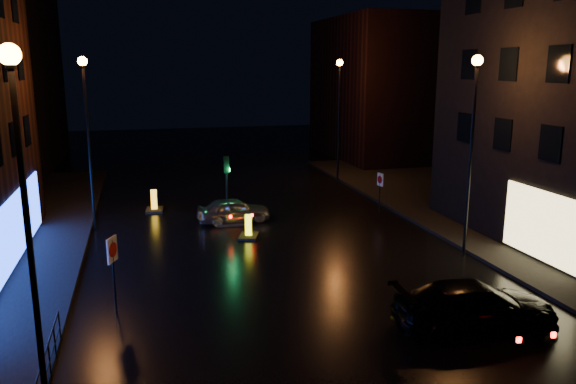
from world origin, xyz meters
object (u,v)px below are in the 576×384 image
(road_sign_right, at_px, (380,183))
(silver_hatchback, at_px, (234,210))
(dark_sedan, at_px, (476,306))
(road_sign_left, at_px, (113,256))
(traffic_signal, at_px, (227,211))
(bollard_far, at_px, (154,206))
(bollard_near, at_px, (249,232))

(road_sign_right, bearing_deg, silver_hatchback, -10.53)
(dark_sedan, height_order, road_sign_left, road_sign_left)
(traffic_signal, distance_m, road_sign_left, 11.50)
(traffic_signal, xyz_separation_m, road_sign_right, (8.43, -0.39, 1.14))
(dark_sedan, bearing_deg, traffic_signal, 24.84)
(bollard_far, height_order, road_sign_right, road_sign_right)
(traffic_signal, bearing_deg, bollard_near, -80.94)
(silver_hatchback, relative_size, road_sign_left, 1.47)
(road_sign_right, bearing_deg, bollard_far, -26.27)
(bollard_near, relative_size, road_sign_left, 0.58)
(dark_sedan, height_order, road_sign_right, road_sign_right)
(silver_hatchback, relative_size, bollard_far, 2.56)
(dark_sedan, bearing_deg, bollard_near, 27.92)
(silver_hatchback, xyz_separation_m, bollard_near, (0.23, -2.82, -0.39))
(traffic_signal, distance_m, bollard_near, 3.23)
(dark_sedan, relative_size, bollard_far, 3.51)
(bollard_near, distance_m, road_sign_left, 9.19)
(bollard_near, distance_m, bollard_far, 7.50)
(bollard_far, relative_size, road_sign_right, 0.66)
(traffic_signal, height_order, bollard_near, traffic_signal)
(silver_hatchback, distance_m, road_sign_right, 8.21)
(traffic_signal, relative_size, road_sign_left, 1.36)
(dark_sedan, distance_m, bollard_far, 19.61)
(traffic_signal, xyz_separation_m, bollard_near, (0.51, -3.18, -0.26))
(silver_hatchback, distance_m, road_sign_left, 11.31)
(bollard_far, xyz_separation_m, road_sign_left, (-1.65, -13.18, 1.64))
(bollard_far, bearing_deg, dark_sedan, -57.06)
(road_sign_left, bearing_deg, bollard_near, 75.06)
(traffic_signal, relative_size, silver_hatchback, 0.93)
(dark_sedan, distance_m, bollard_near, 12.18)
(traffic_signal, height_order, bollard_far, traffic_signal)
(bollard_near, bearing_deg, dark_sedan, -46.00)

